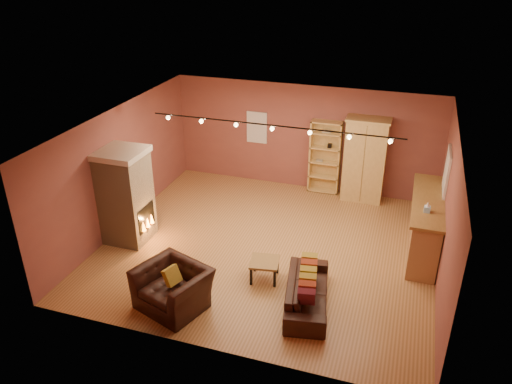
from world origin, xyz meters
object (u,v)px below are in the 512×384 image
(bookcase, at_px, (325,156))
(bar_counter, at_px, (425,225))
(coffee_table, at_px, (265,264))
(armchair, at_px, (173,282))
(loveseat, at_px, (308,287))
(fireplace, at_px, (126,196))
(armoire, at_px, (365,160))

(bookcase, height_order, bar_counter, bookcase)
(coffee_table, bearing_deg, armchair, -135.77)
(loveseat, bearing_deg, bookcase, -2.20)
(fireplace, relative_size, bar_counter, 0.82)
(armchair, bearing_deg, armoire, 82.78)
(loveseat, bearing_deg, armoire, -14.66)
(armoire, distance_m, coffee_table, 4.40)
(bar_counter, bearing_deg, fireplace, -166.50)
(bookcase, height_order, armchair, bookcase)
(loveseat, distance_m, armchair, 2.43)
(armoire, relative_size, bar_counter, 0.85)
(fireplace, bearing_deg, armchair, -42.68)
(loveseat, relative_size, coffee_table, 3.06)
(armoire, bearing_deg, bar_counter, -53.01)
(armoire, height_order, bar_counter, armoire)
(bar_counter, bearing_deg, coffee_table, -145.11)
(loveseat, height_order, armchair, armchair)
(fireplace, bearing_deg, loveseat, -13.73)
(bar_counter, distance_m, coffee_table, 3.58)
(bar_counter, height_order, armchair, bar_counter)
(fireplace, height_order, bookcase, fireplace)
(bar_counter, xyz_separation_m, coffee_table, (-2.92, -2.04, -0.27))
(bar_counter, relative_size, armchair, 1.85)
(bookcase, xyz_separation_m, bar_counter, (2.60, -2.25, -0.37))
(armchair, distance_m, coffee_table, 1.86)
(armoire, xyz_separation_m, armchair, (-2.69, -5.41, -0.57))
(bar_counter, distance_m, loveseat, 3.22)
(bookcase, bearing_deg, bar_counter, -40.89)
(bar_counter, height_order, loveseat, bar_counter)
(bookcase, bearing_deg, coffee_table, -94.39)
(armoire, bearing_deg, coffee_table, -108.31)
(loveseat, distance_m, coffee_table, 1.09)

